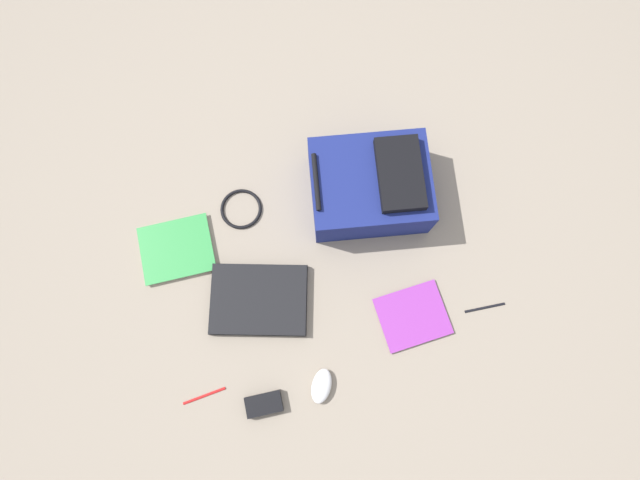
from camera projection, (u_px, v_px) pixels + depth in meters
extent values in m
plane|color=gray|center=(314.00, 248.00, 1.71)|extent=(3.53, 3.53, 0.00)
cube|color=navy|center=(369.00, 187.00, 1.67)|extent=(0.37, 0.43, 0.17)
cube|color=black|center=(400.00, 174.00, 1.57)|extent=(0.26, 0.17, 0.03)
cylinder|color=black|center=(316.00, 182.00, 1.57)|extent=(0.19, 0.04, 0.02)
cube|color=black|center=(259.00, 300.00, 1.66)|extent=(0.31, 0.37, 0.02)
cube|color=black|center=(258.00, 299.00, 1.64)|extent=(0.30, 0.36, 0.01)
cube|color=silver|center=(177.00, 249.00, 1.70)|extent=(0.20, 0.23, 0.01)
cube|color=#2D8C3F|center=(176.00, 249.00, 1.69)|extent=(0.20, 0.24, 0.00)
cube|color=silver|center=(412.00, 316.00, 1.65)|extent=(0.20, 0.23, 0.01)
cube|color=purple|center=(413.00, 316.00, 1.65)|extent=(0.20, 0.23, 0.00)
ellipsoid|color=silver|center=(321.00, 386.00, 1.59)|extent=(0.13, 0.11, 0.04)
torus|color=black|center=(241.00, 209.00, 1.73)|extent=(0.14, 0.14, 0.01)
cube|color=black|center=(264.00, 404.00, 1.58)|extent=(0.07, 0.12, 0.03)
cylinder|color=black|center=(485.00, 308.00, 1.66)|extent=(0.01, 0.14, 0.01)
cylinder|color=red|center=(204.00, 396.00, 1.59)|extent=(0.03, 0.14, 0.01)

